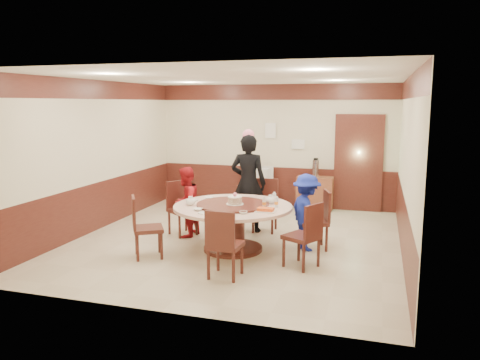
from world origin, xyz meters
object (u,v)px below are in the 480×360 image
(person_red, at_px, (186,202))
(television, at_px, (257,176))
(person_blue, at_px, (306,212))
(shrimp_platter, at_px, (266,210))
(banquet_table, at_px, (233,218))
(person_standing, at_px, (248,183))
(tv_stand, at_px, (257,195))
(side_cabinet, at_px, (315,193))
(birthday_cake, at_px, (235,200))
(thermos, at_px, (316,168))

(person_red, bearing_deg, television, 174.91)
(person_blue, relative_size, shrimp_platter, 4.18)
(shrimp_platter, bearing_deg, television, 106.63)
(banquet_table, relative_size, person_standing, 1.05)
(banquet_table, xyz_separation_m, tv_stand, (-0.47, 3.32, -0.28))
(shrimp_platter, xyz_separation_m, television, (-1.08, 3.62, -0.06))
(person_standing, distance_m, tv_stand, 2.26)
(person_red, relative_size, person_blue, 1.01)
(shrimp_platter, distance_m, side_cabinet, 3.68)
(person_blue, bearing_deg, person_standing, 19.90)
(person_red, bearing_deg, person_standing, 131.15)
(person_red, bearing_deg, tv_stand, 174.91)
(person_standing, distance_m, side_cabinet, 2.42)
(person_red, bearing_deg, side_cabinet, 152.37)
(banquet_table, distance_m, person_standing, 1.26)
(banquet_table, relative_size, person_blue, 1.53)
(banquet_table, relative_size, television, 2.55)
(person_standing, relative_size, tv_stand, 2.14)
(person_standing, xyz_separation_m, birthday_cake, (0.13, -1.24, -0.06))
(person_blue, height_order, television, person_blue)
(person_blue, bearing_deg, person_red, 50.04)
(person_red, xyz_separation_m, person_blue, (2.19, -0.17, -0.00))
(shrimp_platter, height_order, tv_stand, shrimp_platter)
(tv_stand, relative_size, side_cabinet, 1.06)
(side_cabinet, distance_m, thermos, 0.57)
(birthday_cake, height_order, side_cabinet, birthday_cake)
(television, relative_size, side_cabinet, 0.94)
(person_standing, bearing_deg, banquet_table, 91.80)
(television, bearing_deg, person_red, 73.77)
(thermos, bearing_deg, banquet_table, -104.73)
(person_blue, xyz_separation_m, shrimp_platter, (-0.52, -0.66, 0.15))
(television, bearing_deg, tv_stand, 180.00)
(shrimp_platter, xyz_separation_m, side_cabinet, (0.26, 3.65, -0.40))
(shrimp_platter, bearing_deg, person_standing, 114.79)
(tv_stand, xyz_separation_m, thermos, (1.35, 0.03, 0.69))
(birthday_cake, height_order, thermos, thermos)
(banquet_table, bearing_deg, birthday_cake, -44.78)
(television, height_order, side_cabinet, television)
(person_standing, bearing_deg, television, -81.46)
(person_blue, bearing_deg, banquet_table, 72.04)
(banquet_table, bearing_deg, person_red, 153.22)
(banquet_table, height_order, television, television)
(birthday_cake, distance_m, shrimp_platter, 0.62)
(person_standing, xyz_separation_m, shrimp_platter, (0.69, -1.50, -0.13))
(person_blue, height_order, shrimp_platter, person_blue)
(shrimp_platter, bearing_deg, birthday_cake, 156.01)
(banquet_table, xyz_separation_m, television, (-0.47, 3.32, 0.18))
(person_standing, bearing_deg, person_red, 32.60)
(banquet_table, height_order, person_standing, person_standing)
(person_red, height_order, side_cabinet, person_red)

